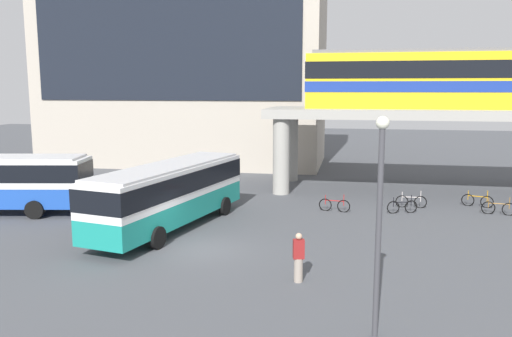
{
  "coord_description": "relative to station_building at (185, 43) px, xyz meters",
  "views": [
    {
      "loc": [
        6.48,
        -20.7,
        6.92
      ],
      "look_at": [
        0.82,
        9.05,
        2.2
      ],
      "focal_mm": 36.19,
      "sensor_mm": 36.0,
      "label": 1
    }
  ],
  "objects": [
    {
      "name": "station_building",
      "position": [
        0.0,
        0.0,
        0.0
      ],
      "size": [
        25.22,
        10.85,
        21.98
      ],
      "color": "#B2A899",
      "rests_on": "ground_plane"
    },
    {
      "name": "pedestrian_near_building",
      "position": [
        13.65,
        -28.67,
        -10.13
      ],
      "size": [
        0.45,
        0.35,
        1.82
      ],
      "color": "gray",
      "rests_on": "ground_plane"
    },
    {
      "name": "bicycle_silver",
      "position": [
        18.89,
        -15.73,
        -10.63
      ],
      "size": [
        1.79,
        0.08,
        1.04
      ],
      "color": "black",
      "rests_on": "ground_plane"
    },
    {
      "name": "ground_plane",
      "position": [
        8.99,
        -15.73,
        -10.99
      ],
      "size": [
        120.0,
        120.0,
        0.0
      ],
      "primitive_type": "plane",
      "color": "#47494F"
    },
    {
      "name": "bicycle_brown",
      "position": [
        23.46,
        -16.61,
        -10.63
      ],
      "size": [
        1.78,
        0.34,
        1.04
      ],
      "color": "black",
      "rests_on": "ground_plane"
    },
    {
      "name": "bicycle_black",
      "position": [
        18.25,
        -17.22,
        -10.63
      ],
      "size": [
        1.71,
        0.65,
        1.04
      ],
      "color": "black",
      "rests_on": "ground_plane"
    },
    {
      "name": "bicycle_orange",
      "position": [
        22.75,
        -14.78,
        -10.63
      ],
      "size": [
        1.71,
        0.65,
        1.04
      ],
      "color": "black",
      "rests_on": "ground_plane"
    },
    {
      "name": "bicycle_red",
      "position": [
        14.51,
        -17.54,
        -10.63
      ],
      "size": [
        1.78,
        0.34,
        1.04
      ],
      "color": "black",
      "rests_on": "ground_plane"
    },
    {
      "name": "bus_main",
      "position": [
        6.63,
        -22.68,
        -9.0
      ],
      "size": [
        4.79,
        11.33,
        3.22
      ],
      "color": "teal",
      "rests_on": "ground_plane"
    },
    {
      "name": "elevated_platform",
      "position": [
        22.75,
        -10.61,
        -6.23
      ],
      "size": [
        26.23,
        6.71,
        5.58
      ],
      "color": "#9E9B93",
      "rests_on": "ground_plane"
    },
    {
      "name": "lamp_post",
      "position": [
        16.21,
        -32.42,
        -7.33
      ],
      "size": [
        0.36,
        0.36,
        6.2
      ],
      "color": "#3F3F44",
      "rests_on": "ground_plane"
    },
    {
      "name": "train",
      "position": [
        22.61,
        -10.61,
        -3.45
      ],
      "size": [
        20.81,
        2.96,
        3.84
      ],
      "color": "yellow",
      "rests_on": "elevated_platform"
    }
  ]
}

